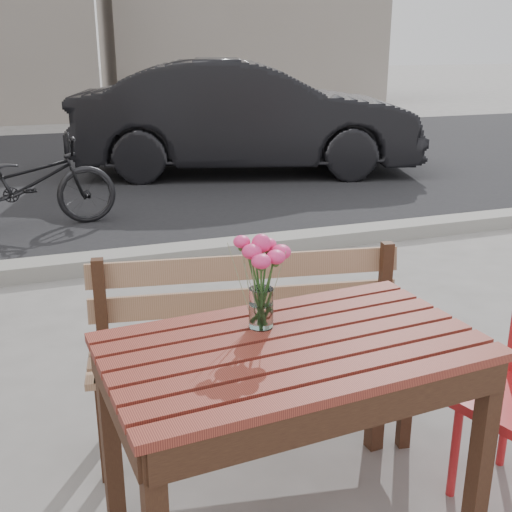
{
  "coord_description": "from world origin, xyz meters",
  "views": [
    {
      "loc": [
        -0.6,
        -1.69,
        1.64
      ],
      "look_at": [
        0.08,
        0.2,
        0.97
      ],
      "focal_mm": 45.0,
      "sensor_mm": 36.0,
      "label": 1
    }
  ],
  "objects_px": {
    "bicycle": "(25,183)",
    "main_table": "(293,376)",
    "main_vase": "(261,270)",
    "parked_car": "(246,117)"
  },
  "relations": [
    {
      "from": "bicycle",
      "to": "main_table",
      "type": "bearing_deg",
      "value": -173.5
    },
    {
      "from": "main_table",
      "to": "bicycle",
      "type": "bearing_deg",
      "value": 95.79
    },
    {
      "from": "main_table",
      "to": "main_vase",
      "type": "height_order",
      "value": "main_vase"
    },
    {
      "from": "main_vase",
      "to": "parked_car",
      "type": "bearing_deg",
      "value": 71.58
    },
    {
      "from": "main_table",
      "to": "bicycle",
      "type": "relative_size",
      "value": 0.78
    },
    {
      "from": "main_vase",
      "to": "parked_car",
      "type": "height_order",
      "value": "parked_car"
    },
    {
      "from": "parked_car",
      "to": "bicycle",
      "type": "xyz_separation_m",
      "value": [
        -2.75,
        -1.86,
        -0.3
      ]
    },
    {
      "from": "main_table",
      "to": "main_vase",
      "type": "distance_m",
      "value": 0.36
    },
    {
      "from": "main_vase",
      "to": "main_table",
      "type": "bearing_deg",
      "value": -68.45
    },
    {
      "from": "main_table",
      "to": "parked_car",
      "type": "distance_m",
      "value": 6.55
    }
  ]
}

